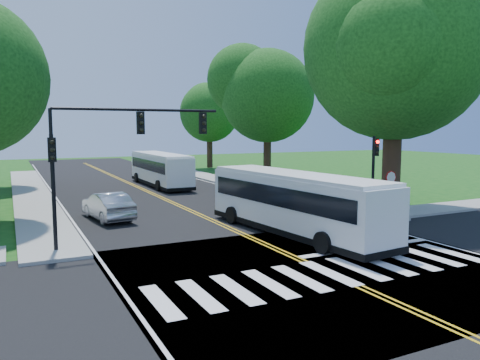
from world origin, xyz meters
TOP-DOWN VIEW (x-y plane):
  - ground at (0.00, 0.00)m, footprint 140.00×140.00m
  - road at (0.00, 18.00)m, footprint 14.00×96.00m
  - cross_road at (0.00, 0.00)m, footprint 60.00×12.00m
  - center_line at (0.00, 22.00)m, footprint 0.36×70.00m
  - edge_line_w at (-6.80, 22.00)m, footprint 0.12×70.00m
  - edge_line_e at (6.80, 22.00)m, footprint 0.12×70.00m
  - crosswalk at (0.00, -0.50)m, footprint 12.60×3.00m
  - stop_bar at (3.50, 1.60)m, footprint 6.60×0.40m
  - sidewalk_nw at (-8.30, 25.00)m, footprint 2.60×40.00m
  - sidewalk_ne at (8.30, 25.00)m, footprint 2.60×40.00m
  - tree_ne_big at (11.00, 8.00)m, footprint 10.80×10.80m
  - tree_east_mid at (11.50, 24.00)m, footprint 8.40×8.40m
  - tree_east_far at (12.50, 40.00)m, footprint 7.20×7.20m
  - signal_nw at (-5.86, 6.43)m, footprint 7.15×0.46m
  - signal_ne at (8.20, 6.44)m, footprint 0.30×0.46m
  - stop_sign at (9.00, 5.98)m, footprint 0.76×0.08m
  - bus_lead at (2.19, 5.14)m, footprint 3.51×11.35m
  - bus_follow at (2.01, 26.03)m, footprint 2.69×10.89m
  - hatchback at (-5.00, 12.59)m, footprint 2.20×4.73m
  - suv at (4.95, 8.34)m, footprint 2.90×5.00m
  - dark_sedan at (5.27, 16.08)m, footprint 2.71×4.99m

SIDE VIEW (x-z plane):
  - ground at x=0.00m, z-range 0.00..0.00m
  - road at x=0.00m, z-range 0.00..0.01m
  - cross_road at x=0.00m, z-range 0.00..0.01m
  - center_line at x=0.00m, z-range 0.01..0.02m
  - edge_line_w at x=-6.80m, z-range 0.01..0.02m
  - edge_line_e at x=6.80m, z-range 0.01..0.02m
  - crosswalk at x=0.00m, z-range 0.01..0.02m
  - stop_bar at x=3.50m, z-range 0.01..0.02m
  - sidewalk_nw at x=-8.30m, z-range 0.00..0.15m
  - sidewalk_ne at x=8.30m, z-range 0.00..0.15m
  - suv at x=4.95m, z-range 0.01..1.32m
  - dark_sedan at x=5.27m, z-range 0.01..1.39m
  - hatchback at x=-5.00m, z-range 0.01..1.51m
  - bus_follow at x=2.01m, z-range 0.09..2.90m
  - bus_lead at x=2.19m, z-range 0.09..2.98m
  - stop_sign at x=9.00m, z-range 0.77..3.30m
  - signal_ne at x=8.20m, z-range 0.76..5.16m
  - signal_nw at x=-5.86m, z-range 1.55..7.21m
  - tree_east_far at x=12.50m, z-range 1.69..12.03m
  - tree_east_mid at x=11.50m, z-range 1.89..13.82m
  - tree_ne_big at x=11.00m, z-range 2.17..17.08m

